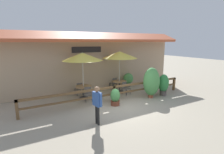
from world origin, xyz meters
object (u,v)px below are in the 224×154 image
object	(u,v)px
chair_near_streetside	(88,93)
potted_plant_corner_fern	(128,79)
patio_umbrella_near	(82,57)
chair_middle_streetside	(126,87)
pedestrian	(97,100)
potted_plant_broad_leaf	(163,84)
potted_plant_tall_tropical	(115,97)
chair_middle_wallside	(114,83)
dining_table_near	(84,88)
potted_plant_entrance_palm	(151,82)
dining_table_middle	(119,83)
chair_near_wallside	(79,88)
patio_umbrella_middle	(120,55)

from	to	relation	value
chair_near_streetside	potted_plant_corner_fern	world-z (taller)	potted_plant_corner_fern
patio_umbrella_near	chair_near_streetside	distance (m)	2.29
chair_middle_streetside	pedestrian	size ratio (longest dim) A/B	0.50
chair_middle_streetside	potted_plant_broad_leaf	bearing A→B (deg)	-49.25
patio_umbrella_near	potted_plant_tall_tropical	xyz separation A→B (m)	(1.11, -2.12, -2.18)
potted_plant_broad_leaf	potted_plant_corner_fern	size ratio (longest dim) A/B	1.31
chair_middle_wallside	pedestrian	size ratio (longest dim) A/B	0.50
dining_table_near	potted_plant_entrance_palm	size ratio (longest dim) A/B	0.52
chair_middle_streetside	potted_plant_corner_fern	world-z (taller)	potted_plant_corner_fern
chair_middle_wallside	potted_plant_corner_fern	size ratio (longest dim) A/B	0.78
chair_middle_streetside	potted_plant_broad_leaf	world-z (taller)	potted_plant_broad_leaf
chair_near_streetside	potted_plant_entrance_palm	xyz separation A→B (m)	(3.77, -1.34, 0.56)
potted_plant_tall_tropical	patio_umbrella_near	bearing A→B (deg)	117.53
chair_middle_streetside	potted_plant_tall_tropical	world-z (taller)	potted_plant_tall_tropical
potted_plant_tall_tropical	potted_plant_corner_fern	distance (m)	4.28
chair_near_streetside	chair_middle_streetside	size ratio (longest dim) A/B	1.00
dining_table_middle	potted_plant_corner_fern	size ratio (longest dim) A/B	0.94
potted_plant_entrance_palm	pedestrian	world-z (taller)	potted_plant_entrance_palm
chair_near_wallside	potted_plant_tall_tropical	xyz separation A→B (m)	(1.17, -2.86, -0.01)
pedestrian	patio_umbrella_near	bearing A→B (deg)	160.45
chair_near_streetside	chair_middle_wallside	size ratio (longest dim) A/B	1.00
potted_plant_corner_fern	pedestrian	bearing A→B (deg)	-135.72
dining_table_near	chair_middle_streetside	size ratio (longest dim) A/B	1.20
dining_table_near	potted_plant_entrance_palm	xyz separation A→B (m)	(3.80, -2.08, 0.42)
dining_table_middle	potted_plant_entrance_palm	xyz separation A→B (m)	(1.02, -2.22, 0.42)
patio_umbrella_near	potted_plant_broad_leaf	world-z (taller)	patio_umbrella_near
chair_near_wallside	potted_plant_entrance_palm	bearing A→B (deg)	139.95
chair_middle_streetside	patio_umbrella_near	bearing A→B (deg)	151.73
potted_plant_tall_tropical	dining_table_middle	bearing A→B (deg)	53.63
dining_table_middle	chair_middle_wallside	distance (m)	0.82
chair_near_wallside	potted_plant_corner_fern	xyz separation A→B (m)	(4.15, 0.21, 0.14)
patio_umbrella_middle	dining_table_near	bearing A→B (deg)	-177.00
dining_table_middle	potted_plant_entrance_palm	distance (m)	2.48
chair_middle_streetside	dining_table_near	bearing A→B (deg)	151.73
patio_umbrella_middle	chair_middle_streetside	xyz separation A→B (m)	(0.00, -0.80, -2.17)
dining_table_near	potted_plant_corner_fern	xyz separation A→B (m)	(4.09, 0.94, -0.00)
potted_plant_entrance_palm	potted_plant_corner_fern	size ratio (longest dim) A/B	1.79
dining_table_middle	potted_plant_corner_fern	bearing A→B (deg)	31.23
chair_near_wallside	potted_plant_entrance_palm	distance (m)	4.80
patio_umbrella_near	patio_umbrella_middle	distance (m)	2.78
potted_plant_corner_fern	dining_table_near	bearing A→B (deg)	-167.04
chair_middle_streetside	potted_plant_tall_tropical	size ratio (longest dim) A/B	0.89
chair_near_wallside	potted_plant_tall_tropical	size ratio (longest dim) A/B	0.89
patio_umbrella_near	potted_plant_corner_fern	xyz separation A→B (m)	(4.09, 0.94, -2.03)
potted_plant_tall_tropical	potted_plant_entrance_palm	world-z (taller)	potted_plant_entrance_palm
dining_table_middle	pedestrian	distance (m)	5.30
chair_middle_wallside	potted_plant_tall_tropical	xyz separation A→B (m)	(-1.65, -3.07, -0.01)
patio_umbrella_near	chair_middle_wallside	xyz separation A→B (m)	(2.75, 0.95, -2.17)
dining_table_middle	potted_plant_corner_fern	world-z (taller)	potted_plant_corner_fern
chair_near_wallside	chair_middle_streetside	world-z (taller)	same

